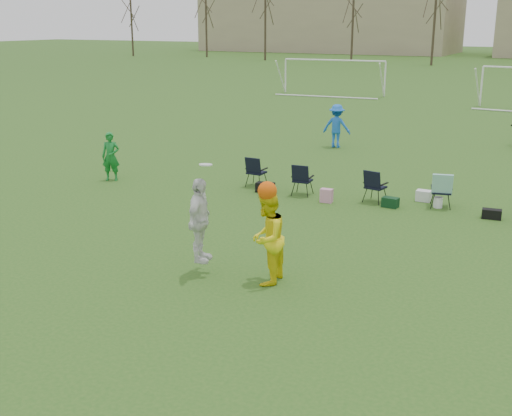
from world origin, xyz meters
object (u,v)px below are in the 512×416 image
Objects in this scene: fielder_green_near at (111,157)px; fielder_blue at (337,126)px; center_contest at (241,230)px; goal_left at (334,67)px.

fielder_blue is at bearing 38.13° from fielder_green_near.
fielder_green_near is at bearing 145.55° from center_contest.
fielder_blue is 20.01m from goal_left.
goal_left is at bearing -73.75° from fielder_blue.
fielder_green_near is 0.22× the size of goal_left.
center_contest is 0.32× the size of goal_left.
fielder_blue is 0.24× the size of goal_left.
fielder_blue is 0.75× the size of center_contest.
fielder_blue is at bearing -73.55° from goal_left.
fielder_green_near is 0.68× the size of center_contest.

